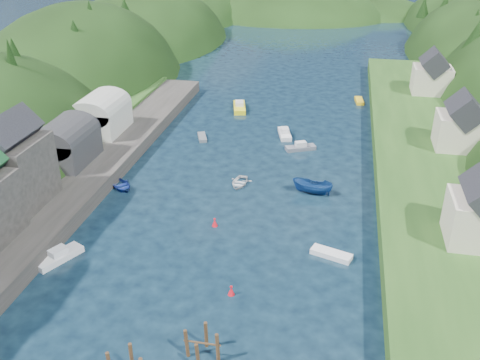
# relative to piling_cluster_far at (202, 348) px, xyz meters

# --- Properties ---
(ground) EXTENTS (600.00, 600.00, 0.00)m
(ground) POSITION_rel_piling_cluster_far_xyz_m (-1.84, 47.59, -1.12)
(ground) COLOR black
(ground) RESTS_ON ground
(hillside_left) EXTENTS (44.00, 245.56, 52.00)m
(hillside_left) POSITION_rel_piling_cluster_far_xyz_m (-46.84, 72.59, -9.15)
(hillside_left) COLOR black
(hillside_left) RESTS_ON ground
(far_hills) EXTENTS (103.00, 68.00, 44.00)m
(far_hills) POSITION_rel_piling_cluster_far_xyz_m (-0.62, 171.59, -11.92)
(far_hills) COLOR black
(far_hills) RESTS_ON ground
(hill_trees) EXTENTS (90.57, 146.08, 12.55)m
(hill_trees) POSITION_rel_piling_cluster_far_xyz_m (-1.96, 61.76, 9.92)
(hill_trees) COLOR black
(hill_trees) RESTS_ON ground
(quay_left) EXTENTS (12.00, 110.00, 2.00)m
(quay_left) POSITION_rel_piling_cluster_far_xyz_m (-25.84, 17.59, -0.12)
(quay_left) COLOR #2D2B28
(quay_left) RESTS_ON ground
(boat_sheds) EXTENTS (7.00, 21.00, 7.50)m
(boat_sheds) POSITION_rel_piling_cluster_far_xyz_m (-27.84, 36.59, 4.15)
(boat_sheds) COLOR #2D2D30
(boat_sheds) RESTS_ON quay_left
(terrace_right) EXTENTS (16.00, 120.00, 2.40)m
(terrace_right) POSITION_rel_piling_cluster_far_xyz_m (23.16, 37.59, 0.08)
(terrace_right) COLOR #234719
(terrace_right) RESTS_ON ground
(right_bank_cottages) EXTENTS (9.00, 59.24, 8.41)m
(right_bank_cottages) POSITION_rel_piling_cluster_far_xyz_m (26.16, 45.92, 4.72)
(right_bank_cottages) COLOR beige
(right_bank_cottages) RESTS_ON terrace_right
(piling_cluster_far) EXTENTS (3.19, 2.98, 3.37)m
(piling_cluster_far) POSITION_rel_piling_cluster_far_xyz_m (0.00, 0.00, 0.00)
(piling_cluster_far) COLOR #382314
(piling_cluster_far) RESTS_ON ground
(channel_buoy_near) EXTENTS (0.70, 0.70, 1.10)m
(channel_buoy_near) POSITION_rel_piling_cluster_far_xyz_m (0.64, 8.61, -0.64)
(channel_buoy_near) COLOR red
(channel_buoy_near) RESTS_ON ground
(channel_buoy_far) EXTENTS (0.70, 0.70, 1.10)m
(channel_buoy_far) POSITION_rel_piling_cluster_far_xyz_m (-3.97, 20.78, -0.64)
(channel_buoy_far) COLOR red
(channel_buoy_far) RESTS_ON ground
(moored_boats) EXTENTS (35.64, 85.37, 2.30)m
(moored_boats) POSITION_rel_piling_cluster_far_xyz_m (-4.47, 18.33, -0.48)
(moored_boats) COLOR slate
(moored_boats) RESTS_ON ground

